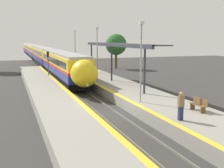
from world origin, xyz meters
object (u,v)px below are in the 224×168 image
at_px(railway_signal, 48,63).
at_px(lamppost_mid, 97,51).
at_px(train, 38,53).
at_px(person_waiting, 181,106).
at_px(lamppost_near, 141,57).
at_px(platform_bench, 199,104).
at_px(lamppost_far, 75,48).

height_order(railway_signal, lamppost_mid, lamppost_mid).
bearing_deg(railway_signal, train, 86.64).
distance_m(train, person_waiting, 59.05).
bearing_deg(lamppost_near, platform_bench, -56.57).
bearing_deg(lamppost_mid, railway_signal, 121.70).
height_order(railway_signal, lamppost_far, lamppost_far).
bearing_deg(lamppost_far, person_waiting, -89.75).
xyz_separation_m(platform_bench, railway_signal, (-7.09, 22.49, 1.16)).
xyz_separation_m(train, railway_signal, (-2.06, -35.05, 0.27)).
bearing_deg(person_waiting, train, 92.55).
height_order(train, lamppost_far, lamppost_far).
bearing_deg(train, lamppost_mid, -86.62).
height_order(platform_bench, lamppost_far, lamppost_far).
distance_m(train, lamppost_mid, 42.56).
bearing_deg(lamppost_far, lamppost_near, -90.00).
relative_size(train, lamppost_near, 15.57).
bearing_deg(person_waiting, lamppost_near, 91.34).
xyz_separation_m(railway_signal, lamppost_far, (4.56, 3.90, 1.84)).
height_order(person_waiting, lamppost_mid, lamppost_mid).
relative_size(platform_bench, railway_signal, 0.37).
bearing_deg(person_waiting, lamppost_far, 90.25).
bearing_deg(lamppost_mid, lamppost_far, 90.00).
height_order(platform_bench, railway_signal, railway_signal).
xyz_separation_m(train, lamppost_far, (2.51, -31.15, 2.10)).
xyz_separation_m(person_waiting, railway_signal, (-4.69, 23.94, 0.72)).
bearing_deg(lamppost_near, person_waiting, -88.66).
bearing_deg(lamppost_far, platform_bench, -84.54).
bearing_deg(railway_signal, lamppost_mid, -58.30).
distance_m(platform_bench, lamppost_near, 5.47).
bearing_deg(lamppost_near, lamppost_mid, 90.00).
distance_m(train, lamppost_far, 31.32).
distance_m(person_waiting, lamppost_near, 5.86).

